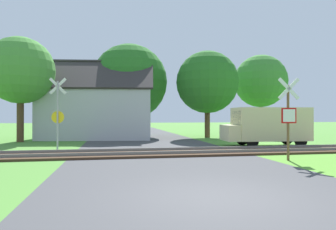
{
  "coord_description": "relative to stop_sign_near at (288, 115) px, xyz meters",
  "views": [
    {
      "loc": [
        -2.18,
        -5.95,
        1.71
      ],
      "look_at": [
        0.5,
        8.58,
        1.8
      ],
      "focal_mm": 32.0,
      "sensor_mm": 36.0,
      "label": 1
    }
  ],
  "objects": [
    {
      "name": "tree_far",
      "position": [
        7.31,
        16.16,
        3.36
      ],
      "size": [
        5.04,
        5.04,
        7.68
      ],
      "color": "#513823",
      "rests_on": "ground"
    },
    {
      "name": "stop_sign_near",
      "position": [
        0.0,
        0.0,
        0.0
      ],
      "size": [
        0.88,
        0.17,
        3.24
      ],
      "rotation": [
        0.0,
        0.0,
        3.05
      ],
      "color": "brown",
      "rests_on": "ground"
    },
    {
      "name": "house",
      "position": [
        -7.82,
        14.06,
        0.31
      ],
      "size": [
        9.37,
        7.5,
        6.3
      ],
      "rotation": [
        0.0,
        0.0,
        -0.13
      ],
      "color": "#B7B7BC",
      "rests_on": "ground"
    },
    {
      "name": "ground_plane",
      "position": [
        -4.57,
        -4.68,
        -1.79
      ],
      "size": [
        160.0,
        160.0,
        0.0
      ],
      "primitive_type": "plane",
      "color": "#4C8433"
    },
    {
      "name": "tree_center",
      "position": [
        -5.33,
        15.56,
        2.95
      ],
      "size": [
        6.56,
        6.56,
        8.02
      ],
      "color": "#513823",
      "rests_on": "ground"
    },
    {
      "name": "tree_left",
      "position": [
        -12.95,
        11.19,
        3.07
      ],
      "size": [
        4.55,
        4.55,
        7.15
      ],
      "color": "#513823",
      "rests_on": "ground"
    },
    {
      "name": "road_asphalt",
      "position": [
        -4.57,
        -2.68,
        -1.78
      ],
      "size": [
        7.95,
        80.0,
        0.01
      ],
      "primitive_type": "cube",
      "color": "#424244",
      "rests_on": "ground"
    },
    {
      "name": "mail_truck",
      "position": [
        2.14,
        5.49,
        -0.55
      ],
      "size": [
        5.01,
        2.17,
        2.24
      ],
      "rotation": [
        0.0,
        0.0,
        1.51
      ],
      "color": "beige",
      "rests_on": "ground"
    },
    {
      "name": "rail_track",
      "position": [
        -4.57,
        2.89,
        -1.73
      ],
      "size": [
        60.0,
        2.6,
        0.22
      ],
      "color": "#422D1E",
      "rests_on": "ground"
    },
    {
      "name": "tree_right",
      "position": [
        0.93,
        13.08,
        2.78
      ],
      "size": [
        5.14,
        5.14,
        7.15
      ],
      "color": "#513823",
      "rests_on": "ground"
    },
    {
      "name": "crossing_sign_far",
      "position": [
        -9.58,
        5.69,
        0.26
      ],
      "size": [
        0.88,
        0.14,
        3.75
      ],
      "rotation": [
        0.0,
        0.0,
        -0.04
      ],
      "color": "#9E9EA5",
      "rests_on": "ground"
    }
  ]
}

